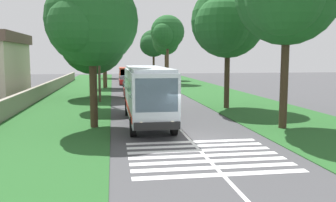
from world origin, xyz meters
TOP-DOWN VIEW (x-y plane):
  - ground at (0.00, 0.00)m, footprint 160.00×160.00m
  - grass_verge_left at (15.00, 8.20)m, footprint 120.00×8.00m
  - grass_verge_right at (15.00, -8.20)m, footprint 120.00×8.00m
  - centre_line at (15.00, 0.00)m, footprint 110.00×0.16m
  - coach_bus at (4.90, 1.80)m, footprint 11.16×2.62m
  - zebra_crossing at (-3.46, 0.00)m, footprint 5.85×6.80m
  - trailing_car_0 at (21.88, 1.91)m, footprint 4.30×1.78m
  - trailing_car_1 at (31.82, 1.71)m, footprint 4.30×1.78m
  - trailing_car_2 at (40.05, 2.06)m, footprint 4.30×1.78m
  - trailing_minibus_0 at (49.03, 1.73)m, footprint 6.00×2.14m
  - roadside_tree_left_0 at (60.23, 5.72)m, footprint 5.86×4.86m
  - roadside_tree_left_1 at (4.06, 5.30)m, footprint 6.43×5.62m
  - roadside_tree_left_2 at (13.50, 5.82)m, footprint 5.28×4.48m
  - roadside_tree_left_3 at (21.86, 6.19)m, footprint 8.20×7.15m
  - roadside_tree_left_4 at (34.02, 5.19)m, footprint 5.91×4.89m
  - roadside_tree_right_1 at (63.48, -5.03)m, footprint 7.80×6.24m
  - roadside_tree_right_2 at (51.01, -6.04)m, footprint 6.02×5.18m
  - roadside_tree_right_3 at (11.05, -5.45)m, footprint 7.62×6.28m
  - roadside_tree_right_4 at (41.40, -4.94)m, footprint 6.76×5.56m
  - utility_pole at (17.09, 5.28)m, footprint 0.24×1.40m
  - roadside_wall at (20.00, 11.60)m, footprint 70.00×0.40m

SIDE VIEW (x-z plane):
  - ground at x=0.00m, z-range 0.00..0.00m
  - zebra_crossing at x=-3.46m, z-range 0.00..0.01m
  - centre_line at x=15.00m, z-range 0.00..0.01m
  - grass_verge_left at x=15.00m, z-range 0.00..0.04m
  - grass_verge_right at x=15.00m, z-range 0.00..0.04m
  - trailing_car_0 at x=21.88m, z-range -0.05..1.38m
  - trailing_car_1 at x=31.82m, z-range -0.05..1.38m
  - trailing_car_2 at x=40.05m, z-range -0.05..1.38m
  - roadside_wall at x=20.00m, z-range 0.04..1.45m
  - trailing_minibus_0 at x=49.03m, z-range 0.28..2.81m
  - coach_bus at x=4.90m, z-range 0.28..4.01m
  - utility_pole at x=17.09m, z-range 0.19..9.04m
  - roadside_tree_left_4 at x=34.02m, z-range 1.61..9.97m
  - roadside_tree_left_3 at x=21.86m, z-range 1.11..10.73m
  - roadside_tree_left_1 at x=4.06m, z-range 1.78..11.17m
  - roadside_tree_left_0 at x=60.23m, z-range 2.23..11.80m
  - roadside_tree_right_3 at x=11.05m, z-range 1.98..12.44m
  - roadside_tree_left_2 at x=13.50m, z-range 2.43..12.05m
  - roadside_tree_right_2 at x=51.01m, z-range 2.28..12.23m
  - roadside_tree_right_1 at x=63.48m, z-range 2.03..12.54m
  - roadside_tree_right_4 at x=41.40m, z-range 2.71..13.97m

